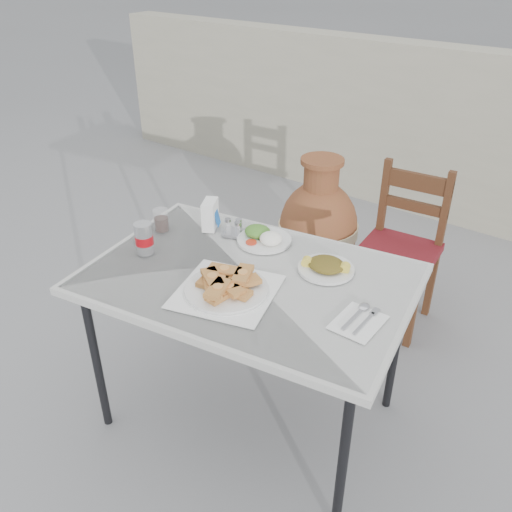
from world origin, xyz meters
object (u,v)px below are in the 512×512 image
Objects in this scene: soda_can at (144,238)px; chair at (400,247)px; pide_plate at (226,284)px; napkin_holder at (210,215)px; salad_rice_plate at (264,237)px; cola_glass at (161,221)px; condiment_caddy at (236,229)px; terracotta_urn at (318,229)px; salad_chopped_plate at (326,266)px; cafe_table at (249,286)px.

soda_can is 0.15× the size of chair.
pide_plate is 0.50m from napkin_holder.
salad_rice_plate is 2.38× the size of cola_glass.
soda_can is 1.37× the size of cola_glass.
condiment_caddy reaches higher than pide_plate.
pide_plate is at bearing -73.83° from salad_rice_plate.
chair is 0.52m from terracotta_urn.
terracotta_urn is at bearing 121.43° from salad_chopped_plate.
pide_plate reaches higher than salad_rice_plate.
pide_plate is at bearing -55.99° from condiment_caddy.
condiment_caddy is 0.98m from chair.
pide_plate is 0.56m from cola_glass.
chair is at bearing 28.94° from napkin_holder.
condiment_caddy is 0.16× the size of terracotta_urn.
soda_can is at bearing -154.05° from salad_chopped_plate.
condiment_caddy is at bearing 59.47° from soda_can.
pide_plate is at bearing -70.17° from napkin_holder.
soda_can reaches higher than cola_glass.
soda_can is at bearing -95.74° from terracotta_urn.
soda_can is 1.27m from terracotta_urn.
pide_plate is 3.24× the size of soda_can.
soda_can is at bearing -164.95° from cafe_table.
cafe_table is at bearing -6.88° from cola_glass.
cola_glass is at bearing 115.80° from soda_can.
napkin_holder is at bearing -93.26° from terracotta_urn.
condiment_caddy is (-0.45, 0.02, 0.01)m from salad_chopped_plate.
salad_chopped_plate is 0.75m from cola_glass.
condiment_caddy is 0.94m from terracotta_urn.
chair is (0.63, 1.16, -0.36)m from soda_can.
salad_rice_plate is at bearing -75.93° from terracotta_urn.
cola_glass is (-0.52, 0.06, 0.09)m from cafe_table.
salad_chopped_plate is 0.73m from soda_can.
salad_rice_plate reaches higher than cafe_table.
condiment_caddy is at bearing -84.78° from terracotta_urn.
cafe_table is 0.30m from salad_chopped_plate.
cafe_table is at bearing -73.71° from terracotta_urn.
salad_chopped_plate is 0.45m from condiment_caddy.
pide_plate is 1.85× the size of salad_rice_plate.
condiment_caddy is at bearing 137.14° from cafe_table.
pide_plate is 0.50× the size of chair.
terracotta_urn reaches higher than cafe_table.
chair is (0.30, 0.80, -0.32)m from salad_rice_plate.
cafe_table is 10.43× the size of napkin_holder.
salad_rice_plate is at bearing 11.05° from condiment_caddy.
soda_can is 0.20m from cola_glass.
salad_rice_plate is 0.91m from chair.
salad_chopped_plate is 0.58m from napkin_holder.
condiment_caddy is at bearing 177.78° from salad_chopped_plate.
condiment_caddy is (0.20, 0.33, -0.04)m from soda_can.
napkin_holder is at bearing -128.46° from chair.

